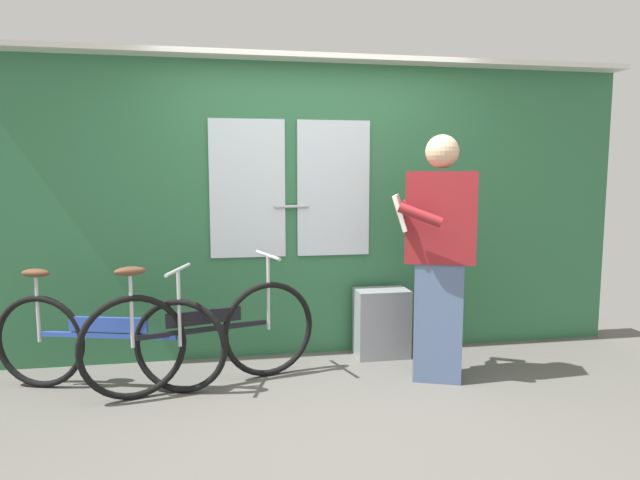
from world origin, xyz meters
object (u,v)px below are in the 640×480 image
at_px(bicycle_leaning_behind, 108,340).
at_px(passenger_reading_newspaper, 438,253).
at_px(bicycle_near_door, 203,335).
at_px(trash_bin_by_wall, 381,323).

relative_size(bicycle_leaning_behind, passenger_reading_newspaper, 0.92).
relative_size(bicycle_near_door, bicycle_leaning_behind, 1.00).
bearing_deg(passenger_reading_newspaper, trash_bin_by_wall, -46.95).
bearing_deg(bicycle_leaning_behind, bicycle_near_door, 10.92).
height_order(bicycle_near_door, bicycle_leaning_behind, bicycle_near_door).
bearing_deg(bicycle_near_door, bicycle_leaning_behind, 158.20).
distance_m(bicycle_near_door, bicycle_leaning_behind, 0.65).
bearing_deg(passenger_reading_newspaper, bicycle_near_door, 15.79).
xyz_separation_m(bicycle_near_door, bicycle_leaning_behind, (-0.65, 0.06, -0.02)).
distance_m(bicycle_near_door, passenger_reading_newspaper, 1.76).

